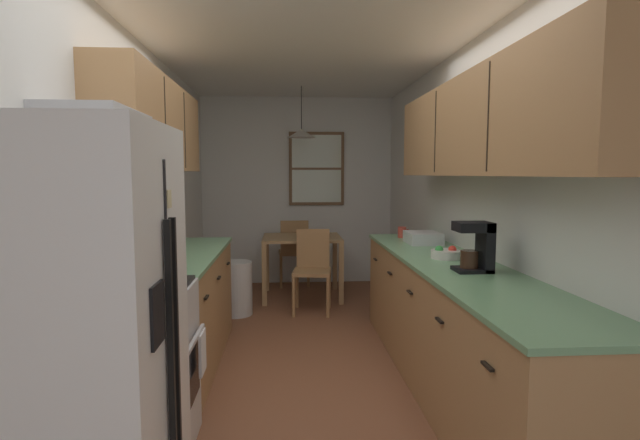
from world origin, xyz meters
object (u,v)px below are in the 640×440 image
object	(u,v)px
refrigerator	(78,347)
mug_by_coffeemaker	(402,232)
dining_table	(302,246)
dining_chair_near	(312,266)
coffee_maker	(477,246)
dish_rack	(423,238)
dining_chair_far	(294,249)
storage_canister	(150,260)
stove_range	(130,370)
fruit_bowl	(446,253)
microwave_over_range	(98,141)
trash_bin	(236,288)

from	to	relation	value
refrigerator	mug_by_coffeemaker	distance (m)	3.31
dining_table	dining_chair_near	world-z (taller)	dining_chair_near
coffee_maker	dish_rack	distance (m)	1.24
dining_chair_far	storage_canister	size ratio (longest dim) A/B	5.41
mug_by_coffeemaker	dish_rack	world-z (taller)	mug_by_coffeemaker
storage_canister	dining_table	bearing A→B (deg)	69.98
refrigerator	stove_range	distance (m)	0.80
dining_chair_far	storage_canister	bearing A→B (deg)	-105.42
fruit_bowl	coffee_maker	bearing A→B (deg)	-85.45
coffee_maker	fruit_bowl	world-z (taller)	coffee_maker
microwave_over_range	storage_canister	size ratio (longest dim) A/B	3.82
dish_rack	stove_range	bearing A→B (deg)	-141.87
dining_chair_near	dish_rack	world-z (taller)	dish_rack
storage_canister	coffee_maker	size ratio (longest dim) A/B	0.53
dining_table	dish_rack	distance (m)	1.99
trash_bin	dish_rack	world-z (taller)	dish_rack
dining_chair_far	coffee_maker	xyz separation A→B (m)	(1.09, -3.51, 0.56)
fruit_bowl	dish_rack	distance (m)	0.76
refrigerator	fruit_bowl	size ratio (longest dim) A/B	7.85
storage_canister	dish_rack	xyz separation A→B (m)	(2.05, 1.15, -0.03)
stove_range	dish_rack	distance (m)	2.64
fruit_bowl	stove_range	bearing A→B (deg)	-157.04
dining_chair_far	dish_rack	size ratio (longest dim) A/B	2.65
refrigerator	stove_range	bearing A→B (deg)	92.99
dining_table	refrigerator	bearing A→B (deg)	-103.97
microwave_over_range	dining_chair_near	size ratio (longest dim) A/B	0.70
trash_bin	storage_canister	xyz separation A→B (m)	(-0.30, -2.14, 0.69)
storage_canister	mug_by_coffeemaker	distance (m)	2.50
fruit_bowl	dish_rack	bearing A→B (deg)	86.34
fruit_bowl	refrigerator	bearing A→B (deg)	-141.75
coffee_maker	fruit_bowl	distance (m)	0.50
mug_by_coffeemaker	fruit_bowl	distance (m)	1.15
stove_range	microwave_over_range	xyz separation A→B (m)	(-0.11, 0.00, 1.21)
mug_by_coffeemaker	dish_rack	xyz separation A→B (m)	(0.09, -0.39, -0.00)
refrigerator	trash_bin	size ratio (longest dim) A/B	2.95
mug_by_coffeemaker	dish_rack	distance (m)	0.40
stove_range	coffee_maker	xyz separation A→B (m)	(2.03, 0.37, 0.59)
refrigerator	dining_table	world-z (taller)	refrigerator
dining_table	trash_bin	world-z (taller)	dining_table
microwave_over_range	storage_canister	world-z (taller)	microwave_over_range
microwave_over_range	dish_rack	distance (m)	2.78
dining_table	storage_canister	xyz separation A→B (m)	(-1.03, -2.83, 0.35)
microwave_over_range	coffee_maker	world-z (taller)	microwave_over_range
microwave_over_range	dining_chair_near	world-z (taller)	microwave_over_range
dining_chair_far	mug_by_coffeemaker	world-z (taller)	mug_by_coffeemaker
stove_range	fruit_bowl	size ratio (longest dim) A/B	5.07
dining_chair_near	trash_bin	size ratio (longest dim) A/B	1.56
mug_by_coffeemaker	dish_rack	size ratio (longest dim) A/B	0.35
dining_chair_far	storage_canister	xyz separation A→B (m)	(-0.95, -3.43, 0.48)
refrigerator	dining_chair_near	bearing A→B (deg)	72.20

